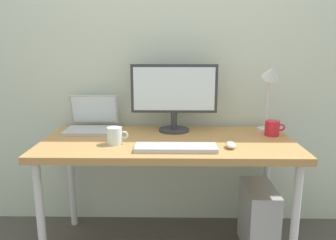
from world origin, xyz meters
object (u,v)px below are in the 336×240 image
at_px(glass_cup, 115,136).
at_px(keyboard, 176,148).
at_px(laptop, 92,122).
at_px(mouse, 231,145).
at_px(desk_lamp, 270,83).
at_px(desk, 168,149).
at_px(monitor, 174,93).
at_px(coffee_mug, 272,128).
at_px(computer_tower, 258,218).

bearing_deg(glass_cup, keyboard, -16.68).
distance_m(laptop, mouse, 0.94).
bearing_deg(mouse, desk_lamp, 50.96).
relative_size(desk, mouse, 16.57).
bearing_deg(mouse, monitor, 130.00).
bearing_deg(laptop, desk_lamp, -0.93).
xyz_separation_m(coffee_mug, glass_cup, (-0.95, -0.20, 0.00)).
xyz_separation_m(desk_lamp, glass_cup, (-0.95, -0.31, -0.27)).
distance_m(desk, keyboard, 0.22).
height_order(desk_lamp, coffee_mug, desk_lamp).
bearing_deg(desk_lamp, keyboard, -145.66).
xyz_separation_m(monitor, mouse, (0.31, -0.37, -0.23)).
xyz_separation_m(desk, coffee_mug, (0.65, 0.10, 0.11)).
height_order(desk, coffee_mug, coffee_mug).
distance_m(desk_lamp, keyboard, 0.79).
distance_m(monitor, laptop, 0.58).
distance_m(desk, desk_lamp, 0.78).
height_order(desk_lamp, glass_cup, desk_lamp).
xyz_separation_m(desk, mouse, (0.35, -0.16, 0.08)).
relative_size(laptop, desk_lamp, 0.71).
bearing_deg(computer_tower, mouse, -143.93).
bearing_deg(desk_lamp, computer_tower, -110.89).
bearing_deg(coffee_mug, laptop, 173.92).
relative_size(monitor, keyboard, 1.26).
xyz_separation_m(desk, desk_lamp, (0.65, 0.21, 0.38)).
xyz_separation_m(keyboard, coffee_mug, (0.60, 0.31, 0.03)).
height_order(desk, computer_tower, desk).
bearing_deg(keyboard, mouse, 7.59).
xyz_separation_m(laptop, glass_cup, (0.21, -0.32, -0.01)).
bearing_deg(desk, laptop, 155.76).
bearing_deg(desk, glass_cup, -162.04).
relative_size(keyboard, computer_tower, 1.05).
height_order(desk, glass_cup, glass_cup).
xyz_separation_m(desk_lamp, coffee_mug, (0.00, -0.10, -0.27)).
height_order(keyboard, glass_cup, glass_cup).
xyz_separation_m(mouse, glass_cup, (-0.65, 0.06, 0.03)).
xyz_separation_m(desk_lamp, computer_tower, (-0.08, -0.21, -0.83)).
relative_size(monitor, coffee_mug, 4.45).
bearing_deg(desk_lamp, monitor, -179.94).
bearing_deg(glass_cup, desk_lamp, 17.95).
relative_size(mouse, computer_tower, 0.21).
bearing_deg(mouse, coffee_mug, 41.33).
distance_m(glass_cup, computer_tower, 1.04).
bearing_deg(glass_cup, mouse, -5.63).
bearing_deg(monitor, mouse, -50.00).
height_order(monitor, coffee_mug, monitor).
bearing_deg(mouse, desk, 155.07).
bearing_deg(glass_cup, computer_tower, 6.37).
relative_size(laptop, glass_cup, 2.65).
distance_m(laptop, glass_cup, 0.38).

